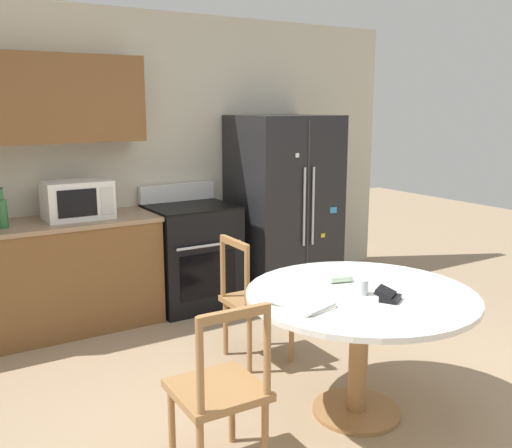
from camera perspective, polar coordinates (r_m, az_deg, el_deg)
The scene contains 14 objects.
ground_plane at distance 3.50m, azimuth 8.36°, elevation -19.11°, with size 14.00×14.00×0.00m, color #9E8466.
back_wall at distance 5.15m, azimuth -12.98°, elevation 7.55°, with size 5.20×0.44×2.60m.
kitchen_counter at distance 4.81m, azimuth -21.55°, elevation -5.22°, with size 1.99×0.64×0.90m.
refrigerator at distance 5.50m, azimuth 2.75°, elevation 1.94°, with size 0.91×0.80×1.70m.
oven_range at distance 5.18m, azimuth -6.44°, elevation -3.08°, with size 0.73×0.68×1.08m.
microwave at distance 4.76m, azimuth -17.42°, elevation 2.34°, with size 0.52×0.36×0.31m.
counter_bottle at distance 4.59m, azimuth -24.00°, elevation 1.04°, with size 0.07×0.07×0.30m.
dining_table at distance 3.35m, azimuth 10.36°, elevation -8.81°, with size 1.31×1.31×0.75m.
dining_chair_far at distance 4.05m, azimuth -0.15°, elevation -7.73°, with size 0.43×0.43×0.90m.
dining_chair_left at distance 2.87m, azimuth -3.67°, elevation -16.34°, with size 0.43×0.43×0.90m.
candle_glass at distance 3.27m, azimuth 10.50°, elevation -6.29°, with size 0.08×0.08×0.09m.
folded_napkin at distance 3.46m, azimuth 8.44°, elevation -5.39°, with size 0.15×0.09×0.05m.
wallet at distance 3.20m, azimuth 13.05°, elevation -6.98°, with size 0.17×0.17×0.07m.
mail_stack at distance 3.05m, azimuth 4.55°, elevation -7.92°, with size 0.29×0.35×0.02m.
Camera 1 is at (-1.97, -2.27, 1.79)m, focal length 40.00 mm.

